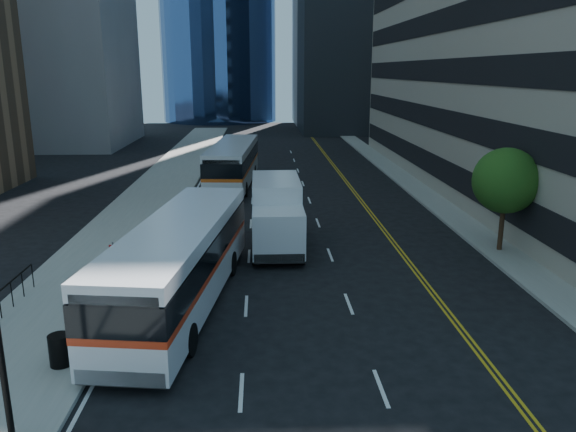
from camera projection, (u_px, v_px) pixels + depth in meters
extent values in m
plane|color=black|center=(343.00, 327.00, 19.93)|extent=(160.00, 160.00, 0.00)
cube|color=gray|center=(163.00, 186.00, 43.57)|extent=(5.00, 90.00, 0.15)
cube|color=gray|center=(411.00, 184.00, 44.50)|extent=(2.00, 90.00, 0.15)
cylinder|color=#332114|center=(501.00, 228.00, 27.77)|extent=(0.24, 0.24, 2.20)
sphere|color=#174914|center=(506.00, 181.00, 27.16)|extent=(3.20, 3.20, 3.20)
cylinder|color=black|center=(1.00, 360.00, 13.13)|extent=(0.16, 0.16, 4.20)
cube|color=white|center=(182.00, 282.00, 21.54)|extent=(4.49, 13.12, 1.18)
cube|color=red|center=(181.00, 265.00, 21.36)|extent=(4.51, 13.15, 0.24)
cube|color=black|center=(180.00, 250.00, 21.21)|extent=(4.51, 13.15, 0.96)
cube|color=white|center=(179.00, 229.00, 21.01)|extent=(4.49, 13.12, 0.54)
cylinder|color=black|center=(111.00, 337.00, 18.03)|extent=(0.46, 1.11, 1.07)
cylinder|color=black|center=(189.00, 340.00, 17.82)|extent=(0.46, 1.11, 1.07)
cylinder|color=black|center=(175.00, 262.00, 25.06)|extent=(0.46, 1.11, 1.07)
cylinder|color=black|center=(231.00, 263.00, 24.85)|extent=(0.46, 1.11, 1.07)
cube|color=silver|center=(234.00, 174.00, 43.90)|extent=(3.77, 13.06, 1.18)
cube|color=#D75514|center=(233.00, 165.00, 43.73)|extent=(3.79, 13.08, 0.24)
cube|color=black|center=(233.00, 157.00, 43.58)|extent=(3.79, 13.08, 0.97)
cube|color=silver|center=(233.00, 147.00, 43.38)|extent=(3.77, 13.06, 0.54)
cylinder|color=black|center=(209.00, 189.00, 40.31)|extent=(0.40, 1.10, 1.07)
cylinder|color=black|center=(245.00, 189.00, 40.24)|extent=(0.40, 1.10, 1.07)
cylinder|color=black|center=(224.00, 171.00, 47.37)|extent=(0.40, 1.10, 1.07)
cylinder|color=black|center=(254.00, 172.00, 47.30)|extent=(0.40, 1.10, 1.07)
cube|color=silver|center=(278.00, 233.00, 26.22)|extent=(2.44, 2.24, 2.12)
cube|color=black|center=(279.00, 230.00, 25.19)|extent=(2.23, 0.07, 1.11)
cube|color=silver|center=(276.00, 203.00, 29.48)|extent=(2.45, 4.87, 2.63)
cube|color=black|center=(277.00, 237.00, 28.79)|extent=(1.86, 6.68, 0.25)
cylinder|color=black|center=(255.00, 254.00, 26.21)|extent=(0.29, 0.97, 0.97)
cylinder|color=black|center=(302.00, 254.00, 26.32)|extent=(0.29, 0.97, 0.97)
cylinder|color=black|center=(256.00, 226.00, 31.10)|extent=(0.29, 0.97, 0.97)
cylinder|color=black|center=(295.00, 225.00, 31.21)|extent=(0.29, 0.97, 0.97)
cylinder|color=black|center=(60.00, 350.00, 16.95)|extent=(0.75, 0.75, 0.98)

